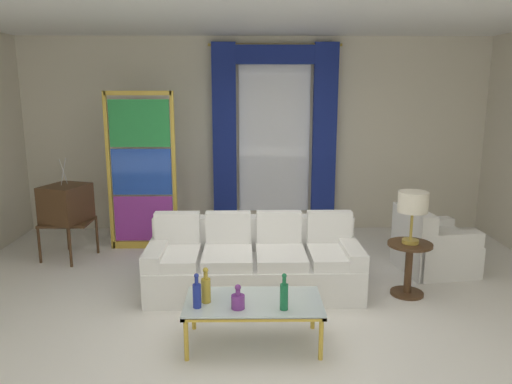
# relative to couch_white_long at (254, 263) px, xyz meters

# --- Properties ---
(ground_plane) EXTENTS (16.00, 16.00, 0.00)m
(ground_plane) POSITION_rel_couch_white_long_xyz_m (0.04, -0.54, -0.31)
(ground_plane) COLOR white
(wall_rear) EXTENTS (8.00, 0.12, 3.00)m
(wall_rear) POSITION_rel_couch_white_long_xyz_m (0.04, 2.52, 1.19)
(wall_rear) COLOR beige
(wall_rear) RESTS_ON ground
(ceiling_slab) EXTENTS (8.00, 7.60, 0.04)m
(ceiling_slab) POSITION_rel_couch_white_long_xyz_m (0.04, 0.26, 2.71)
(ceiling_slab) COLOR white
(curtained_window) EXTENTS (2.00, 0.17, 2.70)m
(curtained_window) POSITION_rel_couch_white_long_xyz_m (0.33, 2.36, 1.44)
(curtained_window) COLOR white
(curtained_window) RESTS_ON ground
(couch_white_long) EXTENTS (2.35, 0.95, 0.86)m
(couch_white_long) POSITION_rel_couch_white_long_xyz_m (0.00, 0.00, 0.00)
(couch_white_long) COLOR white
(couch_white_long) RESTS_ON ground
(coffee_table) EXTENTS (1.21, 0.63, 0.41)m
(coffee_table) POSITION_rel_couch_white_long_xyz_m (-0.01, -1.22, 0.07)
(coffee_table) COLOR silver
(coffee_table) RESTS_ON ground
(bottle_blue_decanter) EXTENTS (0.08, 0.08, 0.32)m
(bottle_blue_decanter) POSITION_rel_couch_white_long_xyz_m (-0.43, -1.24, 0.23)
(bottle_blue_decanter) COLOR gold
(bottle_blue_decanter) RESTS_ON coffee_table
(bottle_crystal_tall) EXTENTS (0.12, 0.12, 0.22)m
(bottle_crystal_tall) POSITION_rel_couch_white_long_xyz_m (-0.14, -1.37, 0.18)
(bottle_crystal_tall) COLOR #753384
(bottle_crystal_tall) RESTS_ON coffee_table
(bottle_amber_squat) EXTENTS (0.07, 0.07, 0.32)m
(bottle_amber_squat) POSITION_rel_couch_white_long_xyz_m (0.24, -1.39, 0.23)
(bottle_amber_squat) COLOR #196B3D
(bottle_amber_squat) RESTS_ON coffee_table
(bottle_ruby_flask) EXTENTS (0.07, 0.07, 0.31)m
(bottle_ruby_flask) POSITION_rel_couch_white_long_xyz_m (-0.49, -1.35, 0.23)
(bottle_ruby_flask) COLOR navy
(bottle_ruby_flask) RESTS_ON coffee_table
(vintage_tv) EXTENTS (0.67, 0.72, 1.35)m
(vintage_tv) POSITION_rel_couch_white_long_xyz_m (-2.47, 1.06, 0.42)
(vintage_tv) COLOR #472D19
(vintage_tv) RESTS_ON ground
(armchair_white) EXTENTS (0.93, 0.92, 0.80)m
(armchair_white) POSITION_rel_couch_white_long_xyz_m (2.21, 0.55, -0.02)
(armchair_white) COLOR white
(armchair_white) RESTS_ON ground
(stained_glass_divider) EXTENTS (0.95, 0.05, 2.20)m
(stained_glass_divider) POSITION_rel_couch_white_long_xyz_m (-1.54, 1.47, 0.75)
(stained_glass_divider) COLOR gold
(stained_glass_divider) RESTS_ON ground
(peacock_figurine) EXTENTS (0.44, 0.60, 0.50)m
(peacock_figurine) POSITION_rel_couch_white_long_xyz_m (-1.10, 1.14, -0.09)
(peacock_figurine) COLOR beige
(peacock_figurine) RESTS_ON ground
(round_side_table) EXTENTS (0.48, 0.48, 0.59)m
(round_side_table) POSITION_rel_couch_white_long_xyz_m (1.69, -0.18, 0.05)
(round_side_table) COLOR #472D19
(round_side_table) RESTS_ON ground
(table_lamp_brass) EXTENTS (0.32, 0.32, 0.57)m
(table_lamp_brass) POSITION_rel_couch_white_long_xyz_m (1.69, -0.18, 0.72)
(table_lamp_brass) COLOR #B29338
(table_lamp_brass) RESTS_ON round_side_table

